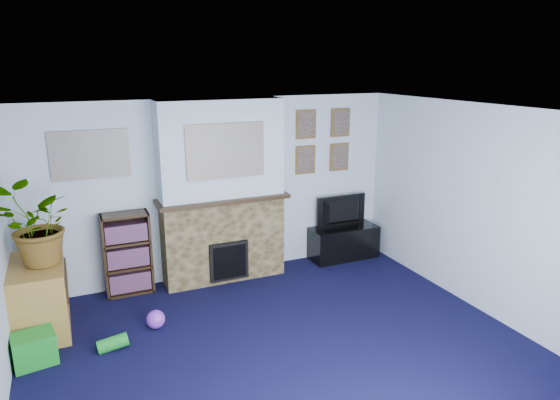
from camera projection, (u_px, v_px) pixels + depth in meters
name	position (u px, v px, depth m)	size (l,w,h in m)	color
floor	(287.00, 355.00, 5.00)	(5.00, 4.50, 0.01)	black
ceiling	(287.00, 114.00, 4.36)	(5.00, 4.50, 0.01)	white
wall_back	(217.00, 189.00, 6.67)	(5.00, 0.04, 2.40)	silver
wall_front	(459.00, 376.00, 2.69)	(5.00, 0.04, 2.40)	silver
wall_right	(488.00, 212.00, 5.65)	(0.04, 4.50, 2.40)	silver
chimney_breast	(222.00, 194.00, 6.49)	(1.72, 0.50, 2.40)	brown
collage_main	(226.00, 151.00, 6.14)	(1.00, 0.03, 0.68)	gray
collage_left	(90.00, 155.00, 5.90)	(0.90, 0.03, 0.58)	gray
portrait_tl	(306.00, 124.00, 6.94)	(0.30, 0.03, 0.40)	brown
portrait_tr	(340.00, 123.00, 7.15)	(0.30, 0.03, 0.40)	brown
portrait_bl	(305.00, 160.00, 7.07)	(0.30, 0.03, 0.40)	brown
portrait_br	(339.00, 157.00, 7.28)	(0.30, 0.03, 0.40)	brown
tv_stand	(343.00, 243.00, 7.45)	(1.01, 0.43, 0.48)	black
television	(344.00, 212.00, 7.34)	(0.80, 0.10, 0.46)	black
bookshelf	(127.00, 255.00, 6.25)	(0.58, 0.28, 1.05)	black
sideboard	(40.00, 300.00, 5.40)	(0.55, 0.99, 0.77)	olive
potted_plant	(35.00, 226.00, 5.15)	(0.78, 0.68, 0.87)	#26661E
mantel_clock	(222.00, 192.00, 6.44)	(0.11, 0.06, 0.15)	gold
mantel_candle	(241.00, 189.00, 6.53)	(0.05, 0.05, 0.17)	#B2BFC6
mantel_teddy	(184.00, 196.00, 6.24)	(0.14, 0.14, 0.14)	gray
mantel_can	(269.00, 188.00, 6.69)	(0.06, 0.06, 0.12)	#198C26
green_crate	(34.00, 350.00, 4.84)	(0.39, 0.31, 0.31)	#198C26
toy_ball	(156.00, 320.00, 5.49)	(0.21, 0.21, 0.21)	purple
toy_block	(35.00, 354.00, 4.83)	(0.18, 0.18, 0.21)	#198C26
toy_tube	(113.00, 343.00, 5.08)	(0.14, 0.14, 0.30)	#198C26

